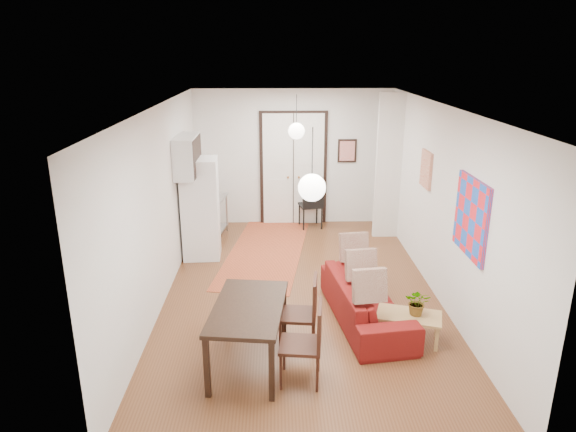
{
  "coord_description": "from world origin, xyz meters",
  "views": [
    {
      "loc": [
        -0.4,
        -7.33,
        3.67
      ],
      "look_at": [
        -0.2,
        0.09,
        1.25
      ],
      "focal_mm": 32.0,
      "sensor_mm": 36.0,
      "label": 1
    }
  ],
  "objects_px": {
    "coffee_table": "(409,318)",
    "dining_table": "(248,312)",
    "sofa": "(366,300)",
    "black_side_chair": "(310,200)",
    "fridge": "(201,208)",
    "dining_chair_near": "(297,304)",
    "kitchen_counter": "(210,214)",
    "dining_chair_far": "(300,333)"
  },
  "relations": [
    {
      "from": "coffee_table",
      "to": "dining_table",
      "type": "xyz_separation_m",
      "value": [
        -2.07,
        -0.5,
        0.38
      ]
    },
    {
      "from": "sofa",
      "to": "black_side_chair",
      "type": "relative_size",
      "value": 2.13
    },
    {
      "from": "fridge",
      "to": "dining_chair_near",
      "type": "height_order",
      "value": "fridge"
    },
    {
      "from": "coffee_table",
      "to": "kitchen_counter",
      "type": "distance_m",
      "value": 4.93
    },
    {
      "from": "dining_chair_far",
      "to": "kitchen_counter",
      "type": "bearing_deg",
      "value": -154.26
    },
    {
      "from": "fridge",
      "to": "dining_table",
      "type": "xyz_separation_m",
      "value": [
        1.03,
        -3.48,
        -0.22
      ]
    },
    {
      "from": "sofa",
      "to": "fridge",
      "type": "distance_m",
      "value": 3.65
    },
    {
      "from": "kitchen_counter",
      "to": "dining_chair_near",
      "type": "distance_m",
      "value": 4.23
    },
    {
      "from": "dining_chair_near",
      "to": "sofa",
      "type": "bearing_deg",
      "value": 126.46
    },
    {
      "from": "dining_table",
      "to": "dining_chair_far",
      "type": "relative_size",
      "value": 1.55
    },
    {
      "from": "coffee_table",
      "to": "dining_chair_far",
      "type": "height_order",
      "value": "dining_chair_far"
    },
    {
      "from": "coffee_table",
      "to": "black_side_chair",
      "type": "height_order",
      "value": "black_side_chair"
    },
    {
      "from": "sofa",
      "to": "dining_chair_far",
      "type": "xyz_separation_m",
      "value": [
        -1.0,
        -1.27,
        0.26
      ]
    },
    {
      "from": "dining_chair_near",
      "to": "dining_chair_far",
      "type": "xyz_separation_m",
      "value": [
        0.0,
        -0.7,
        0.0
      ]
    },
    {
      "from": "coffee_table",
      "to": "black_side_chair",
      "type": "distance_m",
      "value": 4.76
    },
    {
      "from": "coffee_table",
      "to": "fridge",
      "type": "bearing_deg",
      "value": 136.06
    },
    {
      "from": "dining_chair_near",
      "to": "dining_chair_far",
      "type": "relative_size",
      "value": 1.0
    },
    {
      "from": "dining_chair_near",
      "to": "dining_chair_far",
      "type": "distance_m",
      "value": 0.7
    },
    {
      "from": "sofa",
      "to": "dining_chair_far",
      "type": "height_order",
      "value": "dining_chair_far"
    },
    {
      "from": "sofa",
      "to": "dining_chair_far",
      "type": "distance_m",
      "value": 1.63
    },
    {
      "from": "fridge",
      "to": "black_side_chair",
      "type": "bearing_deg",
      "value": 35.47
    },
    {
      "from": "coffee_table",
      "to": "black_side_chair",
      "type": "relative_size",
      "value": 0.93
    },
    {
      "from": "sofa",
      "to": "coffee_table",
      "type": "height_order",
      "value": "sofa"
    },
    {
      "from": "coffee_table",
      "to": "dining_chair_near",
      "type": "distance_m",
      "value": 1.49
    },
    {
      "from": "sofa",
      "to": "coffee_table",
      "type": "relative_size",
      "value": 2.28
    },
    {
      "from": "kitchen_counter",
      "to": "black_side_chair",
      "type": "xyz_separation_m",
      "value": [
        2.07,
        0.78,
        0.06
      ]
    },
    {
      "from": "dining_chair_near",
      "to": "black_side_chair",
      "type": "xyz_separation_m",
      "value": [
        0.48,
        4.7,
        0.02
      ]
    },
    {
      "from": "dining_table",
      "to": "black_side_chair",
      "type": "distance_m",
      "value": 5.26
    },
    {
      "from": "coffee_table",
      "to": "kitchen_counter",
      "type": "bearing_deg",
      "value": 128.31
    },
    {
      "from": "fridge",
      "to": "dining_chair_far",
      "type": "relative_size",
      "value": 1.89
    },
    {
      "from": "dining_table",
      "to": "dining_chair_near",
      "type": "xyz_separation_m",
      "value": [
        0.6,
        0.45,
        -0.14
      ]
    },
    {
      "from": "coffee_table",
      "to": "sofa",
      "type": "bearing_deg",
      "value": 132.16
    },
    {
      "from": "kitchen_counter",
      "to": "dining_chair_far",
      "type": "relative_size",
      "value": 1.18
    },
    {
      "from": "kitchen_counter",
      "to": "dining_table",
      "type": "xyz_separation_m",
      "value": [
        0.99,
        -4.37,
        0.18
      ]
    },
    {
      "from": "kitchen_counter",
      "to": "black_side_chair",
      "type": "distance_m",
      "value": 2.21
    },
    {
      "from": "sofa",
      "to": "coffee_table",
      "type": "xyz_separation_m",
      "value": [
        0.47,
        -0.52,
        0.01
      ]
    },
    {
      "from": "dining_table",
      "to": "black_side_chair",
      "type": "xyz_separation_m",
      "value": [
        1.08,
        5.15,
        -0.12
      ]
    },
    {
      "from": "dining_table",
      "to": "dining_chair_near",
      "type": "height_order",
      "value": "dining_chair_near"
    },
    {
      "from": "kitchen_counter",
      "to": "black_side_chair",
      "type": "height_order",
      "value": "black_side_chair"
    },
    {
      "from": "fridge",
      "to": "dining_chair_near",
      "type": "distance_m",
      "value": 3.46
    },
    {
      "from": "dining_table",
      "to": "kitchen_counter",
      "type": "bearing_deg",
      "value": 102.76
    },
    {
      "from": "coffee_table",
      "to": "dining_chair_near",
      "type": "bearing_deg",
      "value": -178.04
    }
  ]
}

